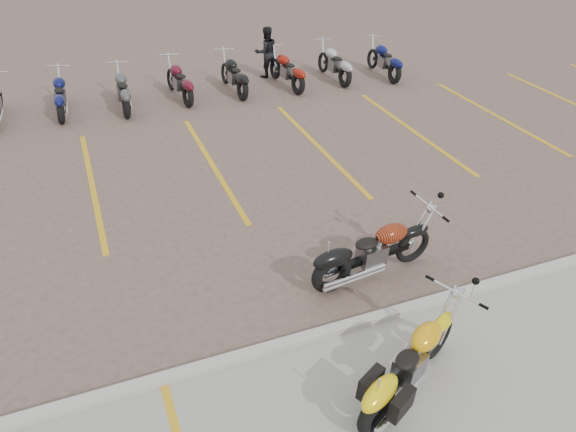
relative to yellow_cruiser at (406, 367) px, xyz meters
name	(u,v)px	position (x,y,z in m)	size (l,w,h in m)	color
ground	(271,262)	(-0.66, 3.33, -0.46)	(100.00, 100.00, 0.00)	#715A51
curb	(317,335)	(-0.66, 1.33, -0.40)	(60.00, 0.18, 0.12)	#ADAAA3
parking_stripes	(212,165)	(-0.66, 7.33, -0.46)	(38.00, 5.50, 0.01)	gold
yellow_cruiser	(406,367)	(0.00, 0.00, 0.00)	(2.07, 1.19, 0.93)	black
flame_cruiser	(370,254)	(0.73, 2.34, 0.02)	(2.36, 0.47, 0.97)	black
person_b	(266,52)	(2.63, 12.77, 0.33)	(0.78, 0.60, 1.60)	black
bg_bike_row	(150,85)	(-1.28, 11.71, 0.09)	(15.51, 2.01, 1.10)	black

